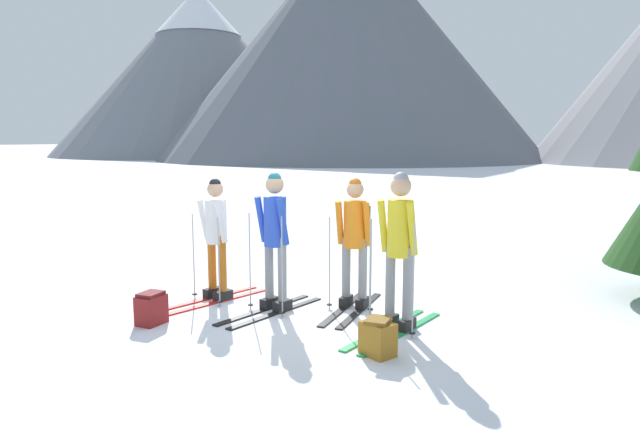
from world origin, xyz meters
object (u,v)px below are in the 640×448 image
Objects in this scene: backpack_on_snow_front at (378,337)px; skier_in_blue at (275,236)px; backpack_on_snow_beside at (151,309)px; skier_in_orange at (355,236)px; skier_in_white at (216,235)px; skier_in_yellow at (399,244)px.

skier_in_blue is at bearing 148.56° from backpack_on_snow_front.
skier_in_orange is at bearing 37.98° from backpack_on_snow_beside.
skier_in_white is at bearing 82.92° from backpack_on_snow_beside.
skier_in_orange reaches higher than skier_in_white.
skier_in_white reaches higher than backpack_on_snow_front.
backpack_on_snow_front is at bearing -31.44° from skier_in_blue.
skier_in_blue is 1.69m from backpack_on_snow_beside.
skier_in_white is 2.90m from backpack_on_snow_front.
skier_in_yellow is at bearing -5.42° from skier_in_blue.
skier_in_yellow reaches higher than backpack_on_snow_beside.
skier_in_yellow is 4.50× the size of backpack_on_snow_front.
skier_in_white reaches higher than backpack_on_snow_beside.
backpack_on_snow_beside is at bearing -142.02° from skier_in_orange.
skier_in_white is 0.98× the size of skier_in_blue.
skier_in_white is 1.86m from skier_in_orange.
skier_in_blue is at bearing -150.78° from skier_in_orange.
skier_in_orange is 0.98m from skier_in_yellow.
skier_in_blue is 2.07m from backpack_on_snow_front.
skier_in_orange is (1.82, 0.36, 0.05)m from skier_in_white.
backpack_on_snow_beside is at bearing -97.08° from skier_in_white.
backpack_on_snow_beside is at bearing -136.16° from skier_in_blue.
backpack_on_snow_front and backpack_on_snow_beside have the same top height.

